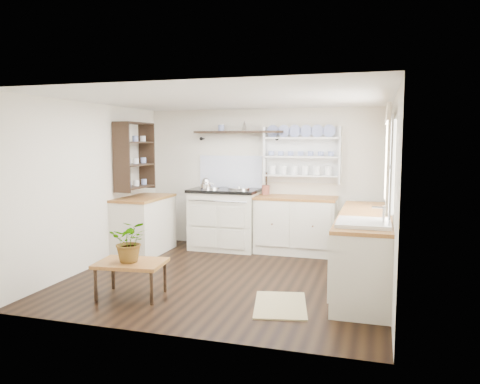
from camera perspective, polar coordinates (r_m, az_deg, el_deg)
name	(u,v)px	position (r m, az deg, el deg)	size (l,w,h in m)	color
floor	(229,277)	(6.21, -1.36, -10.36)	(4.00, 3.80, 0.01)	black
wall_back	(264,178)	(7.81, 2.91, 1.66)	(4.00, 0.02, 2.30)	beige
wall_right	(393,195)	(5.70, 18.11, -0.37)	(0.02, 3.80, 2.30)	beige
wall_left	(93,186)	(6.87, -17.47, 0.74)	(0.02, 3.80, 2.30)	beige
ceiling	(228,99)	(5.98, -1.42, 11.28)	(4.00, 3.80, 0.01)	white
window	(389,159)	(5.82, 17.71, 3.87)	(0.08, 1.55, 1.22)	white
aga_cooker	(225,218)	(7.73, -1.85, -3.21)	(1.11, 0.77, 1.02)	beige
back_cabinets	(296,224)	(7.49, 6.81, -3.91)	(1.27, 0.63, 0.90)	beige
right_cabinets	(364,250)	(5.91, 14.93, -6.82)	(0.62, 2.43, 0.90)	beige
belfast_sink	(363,234)	(5.11, 14.78, -4.98)	(0.55, 0.60, 0.45)	white
left_cabinets	(144,224)	(7.57, -11.59, -3.88)	(0.62, 1.13, 0.90)	beige
plate_rack	(303,155)	(7.62, 7.63, 4.55)	(1.20, 0.22, 0.90)	white
high_shelf	(239,133)	(7.77, -0.16, 7.24)	(1.50, 0.29, 0.16)	black
left_shelving	(135,155)	(7.53, -12.72, 4.39)	(0.28, 0.80, 1.05)	black
kettle	(206,186)	(7.64, -4.14, 0.79)	(0.20, 0.20, 0.24)	silver
utensil_crock	(266,190)	(7.59, 3.16, 0.27)	(0.13, 0.13, 0.15)	brown
center_table	(131,265)	(5.53, -13.16, -8.72)	(0.81, 0.62, 0.41)	brown
potted_plant	(130,241)	(5.47, -13.23, -5.84)	(0.43, 0.37, 0.48)	#3F7233
floor_rug	(280,305)	(5.22, 4.94, -13.56)	(0.55, 0.85, 0.02)	olive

